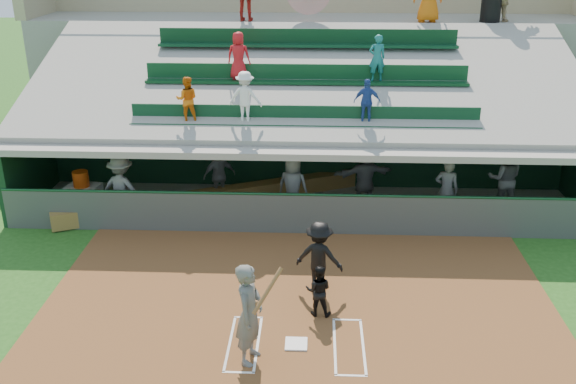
{
  "coord_description": "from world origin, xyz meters",
  "views": [
    {
      "loc": [
        0.3,
        -10.43,
        7.48
      ],
      "look_at": [
        -0.31,
        3.5,
        1.8
      ],
      "focal_mm": 40.0,
      "sensor_mm": 36.0,
      "label": 1
    }
  ],
  "objects_px": {
    "batter_at_plate": "(250,314)",
    "white_table": "(84,198)",
    "catcher": "(318,290)",
    "water_cooler": "(81,179)",
    "trash_bin": "(491,7)",
    "home_plate": "(296,344)"
  },
  "relations": [
    {
      "from": "home_plate",
      "to": "catcher",
      "type": "bearing_deg",
      "value": 69.08
    },
    {
      "from": "home_plate",
      "to": "catcher",
      "type": "relative_size",
      "value": 0.38
    },
    {
      "from": "white_table",
      "to": "trash_bin",
      "type": "distance_m",
      "value": 14.69
    },
    {
      "from": "white_table",
      "to": "trash_bin",
      "type": "relative_size",
      "value": 0.89
    },
    {
      "from": "batter_at_plate",
      "to": "water_cooler",
      "type": "relative_size",
      "value": 4.51
    },
    {
      "from": "home_plate",
      "to": "white_table",
      "type": "height_order",
      "value": "white_table"
    },
    {
      "from": "catcher",
      "to": "white_table",
      "type": "bearing_deg",
      "value": -30.66
    },
    {
      "from": "catcher",
      "to": "water_cooler",
      "type": "distance_m",
      "value": 8.33
    },
    {
      "from": "catcher",
      "to": "white_table",
      "type": "distance_m",
      "value": 8.36
    },
    {
      "from": "batter_at_plate",
      "to": "catcher",
      "type": "xyz_separation_m",
      "value": [
        1.26,
        1.6,
        -0.44
      ]
    },
    {
      "from": "batter_at_plate",
      "to": "water_cooler",
      "type": "bearing_deg",
      "value": 129.49
    },
    {
      "from": "home_plate",
      "to": "water_cooler",
      "type": "distance_m",
      "value": 8.77
    },
    {
      "from": "batter_at_plate",
      "to": "white_table",
      "type": "distance_m",
      "value": 8.58
    },
    {
      "from": "batter_at_plate",
      "to": "catcher",
      "type": "distance_m",
      "value": 2.08
    },
    {
      "from": "home_plate",
      "to": "catcher",
      "type": "xyz_separation_m",
      "value": [
        0.42,
        1.1,
        0.55
      ]
    },
    {
      "from": "batter_at_plate",
      "to": "catcher",
      "type": "relative_size",
      "value": 1.77
    },
    {
      "from": "trash_bin",
      "to": "home_plate",
      "type": "bearing_deg",
      "value": -116.61
    },
    {
      "from": "home_plate",
      "to": "trash_bin",
      "type": "bearing_deg",
      "value": 63.39
    },
    {
      "from": "white_table",
      "to": "water_cooler",
      "type": "xyz_separation_m",
      "value": [
        -0.0,
        -0.07,
        0.61
      ]
    },
    {
      "from": "white_table",
      "to": "home_plate",
      "type": "bearing_deg",
      "value": -36.05
    },
    {
      "from": "batter_at_plate",
      "to": "white_table",
      "type": "relative_size",
      "value": 2.23
    },
    {
      "from": "batter_at_plate",
      "to": "catcher",
      "type": "height_order",
      "value": "batter_at_plate"
    }
  ]
}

